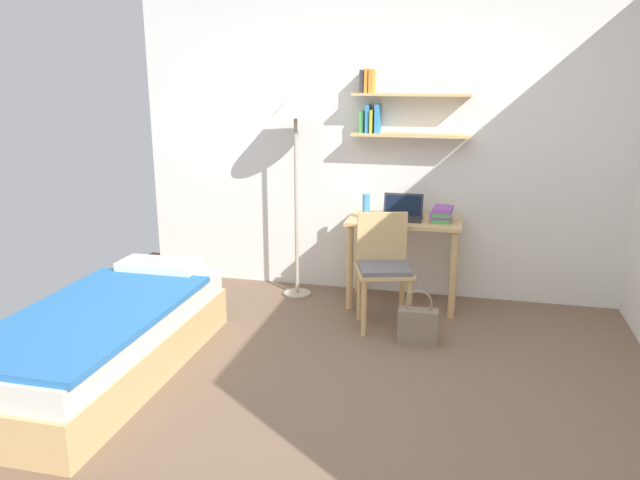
{
  "coord_description": "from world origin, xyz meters",
  "views": [
    {
      "loc": [
        0.7,
        -3.29,
        1.9
      ],
      "look_at": [
        -0.22,
        0.51,
        0.85
      ],
      "focal_mm": 34.62,
      "sensor_mm": 36.0,
      "label": 1
    }
  ],
  "objects_px": {
    "bed": "(105,340)",
    "handbag": "(418,325)",
    "desk_chair": "(384,264)",
    "standing_lamp": "(295,115)",
    "desk": "(404,237)",
    "water_bottle": "(366,206)",
    "laptop": "(403,213)",
    "book_stack": "(442,214)"
  },
  "relations": [
    {
      "from": "bed",
      "to": "book_stack",
      "type": "xyz_separation_m",
      "value": [
        2.04,
        1.72,
        0.57
      ]
    },
    {
      "from": "desk_chair",
      "to": "standing_lamp",
      "type": "xyz_separation_m",
      "value": [
        -0.83,
        0.48,
        1.09
      ]
    },
    {
      "from": "laptop",
      "to": "book_stack",
      "type": "distance_m",
      "value": 0.32
    },
    {
      "from": "handbag",
      "to": "standing_lamp",
      "type": "bearing_deg",
      "value": 145.86
    },
    {
      "from": "bed",
      "to": "desk_chair",
      "type": "distance_m",
      "value": 2.08
    },
    {
      "from": "bed",
      "to": "book_stack",
      "type": "relative_size",
      "value": 8.47
    },
    {
      "from": "desk_chair",
      "to": "book_stack",
      "type": "xyz_separation_m",
      "value": [
        0.4,
        0.47,
        0.31
      ]
    },
    {
      "from": "bed",
      "to": "standing_lamp",
      "type": "height_order",
      "value": "standing_lamp"
    },
    {
      "from": "water_bottle",
      "to": "handbag",
      "type": "relative_size",
      "value": 0.51
    },
    {
      "from": "bed",
      "to": "book_stack",
      "type": "bearing_deg",
      "value": 40.19
    },
    {
      "from": "desk",
      "to": "handbag",
      "type": "distance_m",
      "value": 0.91
    },
    {
      "from": "laptop",
      "to": "handbag",
      "type": "bearing_deg",
      "value": -74.2
    },
    {
      "from": "laptop",
      "to": "water_bottle",
      "type": "bearing_deg",
      "value": -167.94
    },
    {
      "from": "desk_chair",
      "to": "standing_lamp",
      "type": "relative_size",
      "value": 0.49
    },
    {
      "from": "laptop",
      "to": "desk_chair",
      "type": "bearing_deg",
      "value": -99.57
    },
    {
      "from": "desk",
      "to": "laptop",
      "type": "height_order",
      "value": "laptop"
    },
    {
      "from": "standing_lamp",
      "to": "water_bottle",
      "type": "height_order",
      "value": "standing_lamp"
    },
    {
      "from": "bed",
      "to": "handbag",
      "type": "height_order",
      "value": "bed"
    },
    {
      "from": "laptop",
      "to": "water_bottle",
      "type": "relative_size",
      "value": 1.6
    },
    {
      "from": "handbag",
      "to": "desk_chair",
      "type": "bearing_deg",
      "value": 136.7
    },
    {
      "from": "bed",
      "to": "desk_chair",
      "type": "xyz_separation_m",
      "value": [
        1.64,
        1.25,
        0.26
      ]
    },
    {
      "from": "book_stack",
      "to": "handbag",
      "type": "bearing_deg",
      "value": -97.61
    },
    {
      "from": "standing_lamp",
      "to": "handbag",
      "type": "xyz_separation_m",
      "value": [
        1.13,
        -0.76,
        -1.44
      ]
    },
    {
      "from": "desk_chair",
      "to": "desk",
      "type": "bearing_deg",
      "value": 77.98
    },
    {
      "from": "desk_chair",
      "to": "laptop",
      "type": "distance_m",
      "value": 0.58
    },
    {
      "from": "laptop",
      "to": "handbag",
      "type": "height_order",
      "value": "laptop"
    },
    {
      "from": "desk_chair",
      "to": "water_bottle",
      "type": "xyz_separation_m",
      "value": [
        -0.21,
        0.42,
        0.35
      ]
    },
    {
      "from": "standing_lamp",
      "to": "desk",
      "type": "bearing_deg",
      "value": 0.23
    },
    {
      "from": "bed",
      "to": "handbag",
      "type": "relative_size",
      "value": 4.96
    },
    {
      "from": "standing_lamp",
      "to": "handbag",
      "type": "height_order",
      "value": "standing_lamp"
    },
    {
      "from": "handbag",
      "to": "bed",
      "type": "bearing_deg",
      "value": -153.53
    },
    {
      "from": "desk_chair",
      "to": "handbag",
      "type": "relative_size",
      "value": 2.15
    },
    {
      "from": "standing_lamp",
      "to": "water_bottle",
      "type": "distance_m",
      "value": 0.96
    },
    {
      "from": "desk",
      "to": "water_bottle",
      "type": "xyz_separation_m",
      "value": [
        -0.32,
        -0.06,
        0.26
      ]
    },
    {
      "from": "book_stack",
      "to": "laptop",
      "type": "bearing_deg",
      "value": 177.59
    },
    {
      "from": "standing_lamp",
      "to": "handbag",
      "type": "relative_size",
      "value": 4.39
    },
    {
      "from": "bed",
      "to": "book_stack",
      "type": "height_order",
      "value": "book_stack"
    },
    {
      "from": "standing_lamp",
      "to": "laptop",
      "type": "height_order",
      "value": "standing_lamp"
    },
    {
      "from": "desk_chair",
      "to": "laptop",
      "type": "height_order",
      "value": "laptop"
    },
    {
      "from": "bed",
      "to": "water_bottle",
      "type": "distance_m",
      "value": 2.28
    },
    {
      "from": "bed",
      "to": "desk",
      "type": "xyz_separation_m",
      "value": [
        1.74,
        1.73,
        0.35
      ]
    },
    {
      "from": "desk",
      "to": "water_bottle",
      "type": "relative_size",
      "value": 4.51
    }
  ]
}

